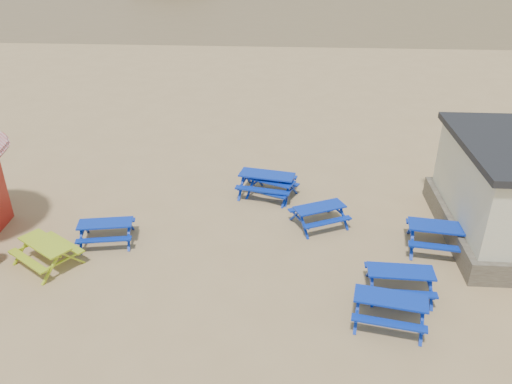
{
  "coord_description": "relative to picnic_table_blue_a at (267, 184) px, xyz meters",
  "views": [
    {
      "loc": [
        1.86,
        -12.85,
        8.48
      ],
      "look_at": [
        0.84,
        1.5,
        1.0
      ],
      "focal_mm": 35.0,
      "sensor_mm": 36.0,
      "label": 1
    }
  ],
  "objects": [
    {
      "name": "picnic_table_blue_b",
      "position": [
        0.19,
        -0.15,
        -0.07
      ],
      "size": [
        2.0,
        1.84,
        0.68
      ],
      "rotation": [
        0.0,
        0.0,
        -0.42
      ],
      "color": "#0F1E9F",
      "rests_on": "ground"
    },
    {
      "name": "picnic_table_blue_a",
      "position": [
        0.0,
        0.0,
        0.0
      ],
      "size": [
        2.22,
        1.92,
        0.82
      ],
      "rotation": [
        0.0,
        0.0,
        -0.19
      ],
      "color": "#0F1E9F",
      "rests_on": "ground"
    },
    {
      "name": "picnic_table_blue_e",
      "position": [
        3.31,
        -6.5,
        -0.05
      ],
      "size": [
        1.96,
        1.69,
        0.73
      ],
      "rotation": [
        0.0,
        0.0,
        -0.18
      ],
      "color": "#0F1E9F",
      "rests_on": "ground"
    },
    {
      "name": "picnic_table_blue_f",
      "position": [
        3.76,
        -5.37,
        -0.05
      ],
      "size": [
        1.75,
        1.43,
        0.72
      ],
      "rotation": [
        0.0,
        0.0,
        -0.03
      ],
      "color": "#0F1E9F",
      "rests_on": "ground"
    },
    {
      "name": "wet_sand",
      "position": [
        -1.11,
        51.73,
        -0.41
      ],
      "size": [
        400.0,
        400.0,
        0.0
      ],
      "primitive_type": "plane",
      "color": "olive",
      "rests_on": "ground"
    },
    {
      "name": "ground",
      "position": [
        -1.11,
        -3.27,
        -0.41
      ],
      "size": [
        400.0,
        400.0,
        0.0
      ],
      "primitive_type": "plane",
      "color": "tan",
      "rests_on": "ground"
    },
    {
      "name": "picnic_table_blue_g",
      "position": [
        5.36,
        -3.21,
        0.0
      ],
      "size": [
        2.16,
        1.84,
        0.82
      ],
      "rotation": [
        0.0,
        0.0,
        -0.14
      ],
      "color": "#0F1E9F",
      "rests_on": "ground"
    },
    {
      "name": "picnic_table_blue_d",
      "position": [
        -4.75,
        -3.49,
        -0.07
      ],
      "size": [
        1.83,
        1.58,
        0.68
      ],
      "rotation": [
        0.0,
        0.0,
        0.18
      ],
      "color": "#0F1E9F",
      "rests_on": "ground"
    },
    {
      "name": "picnic_table_blue_c",
      "position": [
        1.8,
        -2.04,
        -0.06
      ],
      "size": [
        2.06,
        1.91,
        0.69
      ],
      "rotation": [
        0.0,
        0.0,
        0.45
      ],
      "color": "#0F1E9F",
      "rests_on": "ground"
    },
    {
      "name": "picnic_table_yellow",
      "position": [
        -6.05,
        -4.76,
        -0.05
      ],
      "size": [
        2.2,
        2.11,
        0.72
      ],
      "rotation": [
        0.0,
        0.0,
        -0.59
      ],
      "color": "#B7C00A",
      "rests_on": "ground"
    }
  ]
}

